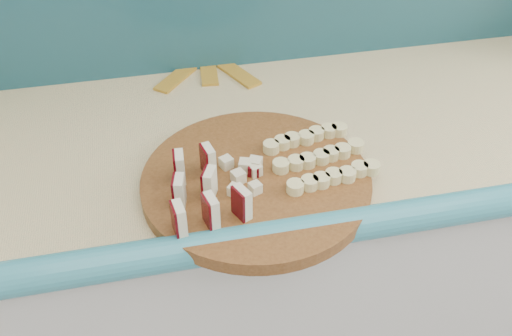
{
  "coord_description": "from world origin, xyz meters",
  "views": [
    {
      "loc": [
        -0.43,
        0.57,
        1.61
      ],
      "look_at": [
        -0.27,
        1.33,
        0.96
      ],
      "focal_mm": 40.0,
      "sensor_mm": 36.0,
      "label": 1
    }
  ],
  "objects": [
    {
      "name": "banana_slices",
      "position": [
        -0.14,
        1.35,
        0.95
      ],
      "size": [
        0.2,
        0.18,
        0.02
      ],
      "color": "#D3C681",
      "rests_on": "cutting_board"
    },
    {
      "name": "apple_wedges",
      "position": [
        -0.37,
        1.28,
        0.96
      ],
      "size": [
        0.13,
        0.18,
        0.06
      ],
      "color": "beige",
      "rests_on": "cutting_board"
    },
    {
      "name": "cutting_board",
      "position": [
        -0.27,
        1.33,
        0.92
      ],
      "size": [
        0.48,
        0.48,
        0.03
      ],
      "primitive_type": "cylinder",
      "rotation": [
        0.0,
        0.0,
        0.16
      ],
      "color": "#4D2910",
      "rests_on": "kitchen_counter"
    },
    {
      "name": "banana_peel",
      "position": [
        -0.29,
        1.76,
        0.91
      ],
      "size": [
        0.25,
        0.21,
        0.01
      ],
      "rotation": [
        0.0,
        0.0,
        -0.26
      ],
      "color": "gold",
      "rests_on": "kitchen_counter"
    },
    {
      "name": "apple_chunks",
      "position": [
        -0.29,
        1.32,
        0.95
      ],
      "size": [
        0.06,
        0.07,
        0.02
      ],
      "color": "beige",
      "rests_on": "cutting_board"
    },
    {
      "name": "kitchen_counter",
      "position": [
        0.1,
        1.5,
        0.46
      ],
      "size": [
        2.2,
        0.63,
        0.91
      ],
      "color": "beige",
      "rests_on": "ground"
    }
  ]
}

